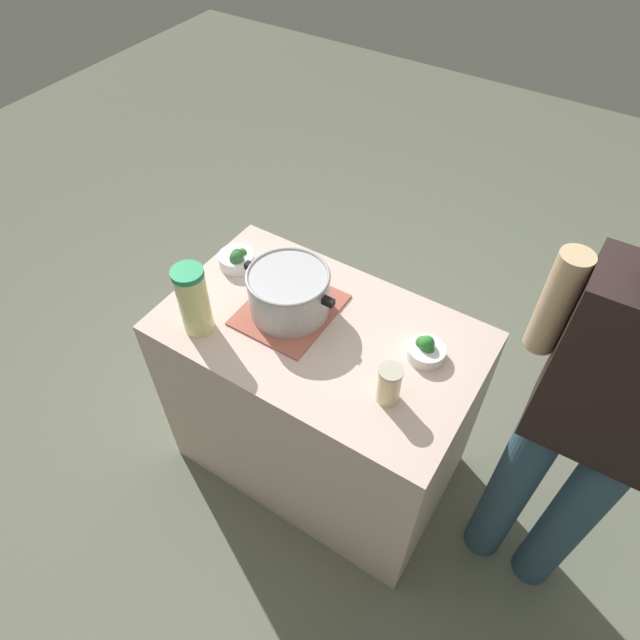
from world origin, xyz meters
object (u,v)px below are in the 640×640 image
broccoli_bowl_front (426,350)px  broccoli_bowl_center (237,259)px  mason_jar (389,384)px  cooking_pot (289,292)px  lemonade_pitcher (194,300)px  person_cook (588,431)px

broccoli_bowl_front → broccoli_bowl_center: 0.78m
mason_jar → broccoli_bowl_front: mason_jar is taller
cooking_pot → lemonade_pitcher: (-0.21, -0.23, 0.04)m
mason_jar → cooking_pot: bearing=162.7°
lemonade_pitcher → mason_jar: lemonade_pitcher is taller
cooking_pot → lemonade_pitcher: 0.31m
person_cook → mason_jar: bearing=-163.7°
cooking_pot → person_cook: bearing=0.8°
lemonade_pitcher → broccoli_bowl_front: (0.69, 0.30, -0.10)m
broccoli_bowl_front → person_cook: size_ratio=0.07×
person_cook → broccoli_bowl_center: bearing=176.8°
broccoli_bowl_front → lemonade_pitcher: bearing=-156.9°
lemonade_pitcher → mason_jar: 0.67m
lemonade_pitcher → broccoli_bowl_center: lemonade_pitcher is taller
cooking_pot → broccoli_bowl_center: size_ratio=2.63×
mason_jar → broccoli_bowl_center: mason_jar is taller
lemonade_pitcher → broccoli_bowl_front: 0.76m
broccoli_bowl_front → broccoli_bowl_center: broccoli_bowl_center is taller
cooking_pot → person_cook: 0.99m
broccoli_bowl_center → cooking_pot: bearing=-16.2°
cooking_pot → person_cook: person_cook is taller
cooking_pot → lemonade_pitcher: lemonade_pitcher is taller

